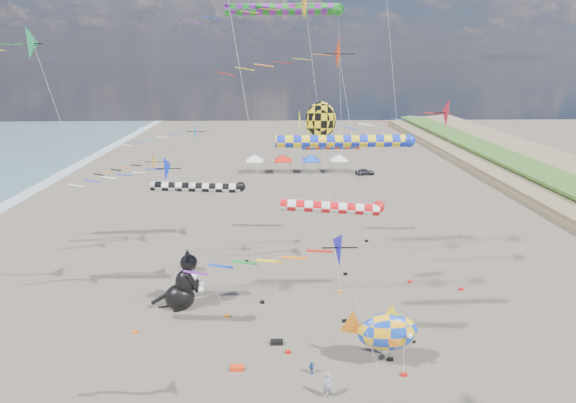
% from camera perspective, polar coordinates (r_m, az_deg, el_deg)
% --- Properties ---
extents(delta_kite_0, '(10.12, 1.85, 14.18)m').
position_cam_1_polar(delta_kite_0, '(42.47, -12.00, 8.26)').
color(delta_kite_0, '#159FCB').
rests_on(delta_kite_0, ground).
extents(delta_kite_1, '(10.65, 2.24, 21.07)m').
position_cam_1_polar(delta_kite_1, '(28.85, 6.23, 17.72)').
color(delta_kite_1, red).
rests_on(delta_kite_1, ground).
extents(delta_kite_2, '(8.88, 1.66, 13.02)m').
position_cam_1_polar(delta_kite_2, '(18.42, 7.00, -7.64)').
color(delta_kite_2, '#0D09BB').
rests_on(delta_kite_2, ground).
extents(delta_kite_4, '(12.11, 2.09, 21.55)m').
position_cam_1_polar(delta_kite_4, '(33.29, -31.60, 16.19)').
color(delta_kite_4, '#1D9352').
rests_on(delta_kite_4, ground).
extents(delta_kite_5, '(10.40, 2.10, 13.13)m').
position_cam_1_polar(delta_kite_5, '(33.24, -16.14, 3.39)').
color(delta_kite_5, '#072CE3').
rests_on(delta_kite_5, ground).
extents(delta_kite_6, '(12.40, 2.54, 24.72)m').
position_cam_1_polar(delta_kite_6, '(35.04, 0.14, 23.59)').
color(delta_kite_6, '#FFB30E').
rests_on(delta_kite_6, ground).
extents(delta_kite_7, '(11.00, 2.56, 16.83)m').
position_cam_1_polar(delta_kite_7, '(37.50, 18.62, 10.25)').
color(delta_kite_7, red).
rests_on(delta_kite_7, ground).
extents(delta_kite_9, '(8.76, 1.90, 11.57)m').
position_cam_1_polar(delta_kite_9, '(42.10, -18.50, 4.05)').
color(delta_kite_9, orange).
rests_on(delta_kite_9, ground).
extents(windsock_0, '(7.63, 0.75, 11.42)m').
position_cam_1_polar(windsock_0, '(27.22, 6.11, -0.86)').
color(windsock_0, red).
rests_on(windsock_0, ground).
extents(windsock_1, '(10.02, 0.82, 15.12)m').
position_cam_1_polar(windsock_1, '(28.33, 7.76, 7.50)').
color(windsock_1, '#152ED4').
rests_on(windsock_1, ground).
extents(windsock_2, '(10.58, 0.95, 23.74)m').
position_cam_1_polar(windsock_2, '(38.39, -0.02, 23.11)').
color(windsock_2, '#188821').
rests_on(windsock_2, ground).
extents(windsock_3, '(8.49, 0.78, 10.57)m').
position_cam_1_polar(windsock_3, '(35.07, -10.95, 1.73)').
color(windsock_3, black).
rests_on(windsock_3, ground).
extents(windsock_4, '(7.53, 0.72, 11.20)m').
position_cam_1_polar(windsock_4, '(47.41, 5.81, 6.92)').
color(windsock_4, red).
rests_on(windsock_4, ground).
extents(angelfish_kite, '(3.74, 3.02, 16.68)m').
position_cam_1_polar(angelfish_kite, '(32.72, 3.82, 10.02)').
color(angelfish_kite, yellow).
rests_on(angelfish_kite, ground).
extents(cat_inflatable, '(3.87, 2.24, 4.97)m').
position_cam_1_polar(cat_inflatable, '(37.87, -13.34, -9.67)').
color(cat_inflatable, black).
rests_on(cat_inflatable, ground).
extents(fish_inflatable, '(5.37, 2.84, 4.68)m').
position_cam_1_polar(fish_inflatable, '(31.05, 12.42, -15.85)').
color(fish_inflatable, blue).
rests_on(fish_inflatable, ground).
extents(person_adult, '(0.67, 0.46, 1.78)m').
position_cam_1_polar(person_adult, '(29.20, 5.07, -22.24)').
color(person_adult, gray).
rests_on(person_adult, ground).
extents(child_green, '(0.64, 0.54, 1.17)m').
position_cam_1_polar(child_green, '(34.34, 12.45, -16.38)').
color(child_green, '#1F794D').
rests_on(child_green, ground).
extents(child_blue, '(0.59, 0.44, 0.93)m').
position_cam_1_polar(child_blue, '(31.09, 3.02, -20.32)').
color(child_blue, '#24519B').
rests_on(child_blue, ground).
extents(kite_bag_0, '(0.90, 0.44, 0.30)m').
position_cam_1_polar(kite_bag_0, '(33.80, -1.44, -17.42)').
color(kite_bag_0, black).
rests_on(kite_bag_0, ground).
extents(kite_bag_1, '(0.90, 0.44, 0.30)m').
position_cam_1_polar(kite_bag_1, '(31.71, -6.46, -20.26)').
color(kite_bag_1, red).
rests_on(kite_bag_1, ground).
extents(tent_row, '(19.20, 4.20, 3.80)m').
position_cam_1_polar(tent_row, '(79.80, 1.16, 5.87)').
color(tent_row, white).
rests_on(tent_row, ground).
extents(parked_car, '(3.51, 1.84, 1.14)m').
position_cam_1_polar(parked_car, '(79.92, 9.74, 3.74)').
color(parked_car, '#26262D').
rests_on(parked_car, ground).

